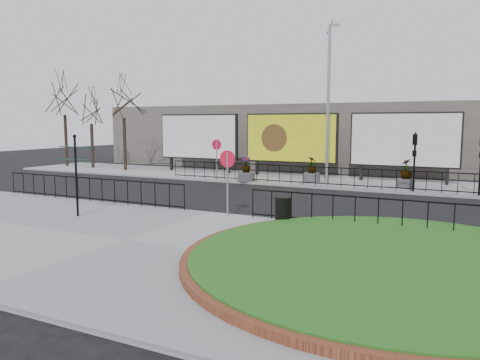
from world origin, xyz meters
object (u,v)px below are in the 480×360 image
Objects in this scene: lamp_post at (328,101)px; planter_a at (246,173)px; litter_bin at (283,211)px; billboard_mid at (291,138)px; fingerpost_sign at (76,167)px; planter_c at (406,176)px; planter_b at (312,173)px.

planter_a is (-4.49, -1.60, -4.19)m from lamp_post.
litter_bin is 0.64× the size of planter_a.
lamp_post is (3.01, -1.97, 2.23)m from billboard_mid.
fingerpost_sign is 3.20× the size of litter_bin.
litter_bin is 11.79m from planter_c.
planter_c reaches higher than planter_a.
planter_c is at bearing -17.27° from billboard_mid.
lamp_post reaches higher than billboard_mid.
fingerpost_sign reaches higher than litter_bin.
planter_c is (4.47, -0.35, -4.09)m from lamp_post.
planter_a is (-1.48, -3.57, -1.97)m from billboard_mid.
billboard_mid is 4.34m from planter_a.
billboard_mid is 16.14m from fingerpost_sign.
lamp_post is 12.73m from litter_bin.
planter_c is at bearing 77.39° from litter_bin.
fingerpost_sign is at bearing -108.22° from planter_b.
lamp_post is at bearing 0.00° from planter_b.
planter_a is (-6.38, 10.26, 0.03)m from litter_bin.
planter_c is (7.47, -2.32, -1.86)m from billboard_mid.
lamp_post is 6.15× the size of planter_b.
lamp_post is 15.28m from fingerpost_sign.
litter_bin is 0.61× the size of planter_c.
lamp_post reaches higher than planter_b.
fingerpost_sign is at bearing -126.28° from planter_c.
lamp_post is 5.88× the size of planter_c.
billboard_mid is 0.67× the size of lamp_post.
planter_b is at bearing 24.18° from planter_a.
litter_bin is 12.19m from planter_b.
planter_a is at bearing -172.07° from planter_c.
fingerpost_sign is (-2.51, -15.93, -0.63)m from billboard_mid.
billboard_mid is 4.23m from lamp_post.
lamp_post is at bearing 99.07° from litter_bin.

